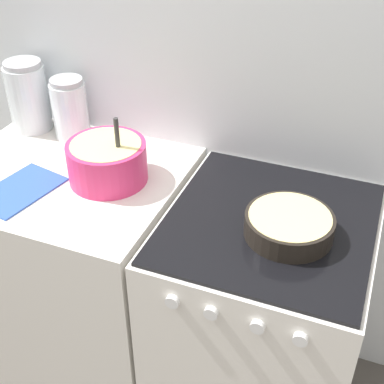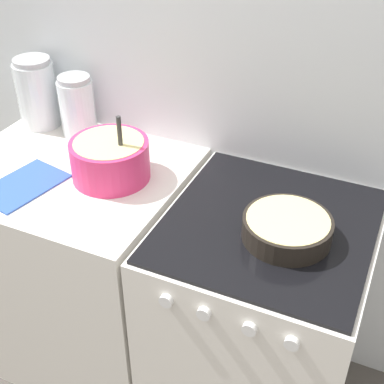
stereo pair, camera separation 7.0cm
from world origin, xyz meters
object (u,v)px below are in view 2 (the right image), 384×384
object	(u,v)px
mixing_bowl	(110,157)
baking_pan	(287,228)
stove	(259,322)
storage_jar_left	(38,97)
storage_jar_middle	(78,110)

from	to	relation	value
mixing_bowl	baking_pan	xyz separation A→B (m)	(0.65, -0.07, -0.04)
baking_pan	stove	bearing A→B (deg)	144.77
baking_pan	storage_jar_left	bearing A→B (deg)	165.18
storage_jar_left	storage_jar_middle	bearing A→B (deg)	-0.00
mixing_bowl	baking_pan	size ratio (longest dim) A/B	1.02
storage_jar_left	storage_jar_middle	size ratio (longest dim) A/B	1.17
baking_pan	storage_jar_left	xyz separation A→B (m)	(-1.11, 0.29, 0.08)
baking_pan	storage_jar_left	size ratio (longest dim) A/B	0.96
stove	storage_jar_middle	xyz separation A→B (m)	(-0.86, 0.25, 0.55)
mixing_bowl	baking_pan	world-z (taller)	mixing_bowl
mixing_bowl	baking_pan	distance (m)	0.65
stove	baking_pan	size ratio (longest dim) A/B	3.37
storage_jar_left	mixing_bowl	bearing A→B (deg)	-25.49
stove	mixing_bowl	world-z (taller)	mixing_bowl
mixing_bowl	storage_jar_left	xyz separation A→B (m)	(-0.47, 0.22, 0.04)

